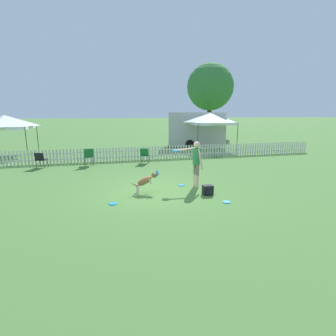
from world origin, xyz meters
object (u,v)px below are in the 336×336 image
frisbee_near_dog (113,204)px  canopy_tent_main (210,119)px  folding_chair_blue_left (41,159)px  folding_chair_green_right (145,154)px  backpack_on_grass (208,190)px  canopy_tent_secondary (5,122)px  folding_chair_center (89,155)px  tree_left_grove (210,87)px  handler_person (196,159)px  frisbee_midfield (227,202)px  equipment_trailer (196,129)px  leaping_dog (146,180)px  frisbee_near_handler (181,185)px

frisbee_near_dog → canopy_tent_main: canopy_tent_main is taller
folding_chair_blue_left → folding_chair_green_right: 5.27m
backpack_on_grass → folding_chair_blue_left: folding_chair_blue_left is taller
canopy_tent_main → canopy_tent_secondary: bearing=178.3°
backpack_on_grass → folding_chair_center: 7.39m
canopy_tent_secondary → tree_left_grove: 21.26m
handler_person → canopy_tent_secondary: canopy_tent_secondary is taller
canopy_tent_main → canopy_tent_secondary: (-13.80, 0.41, -0.12)m
handler_person → frisbee_midfield: 2.17m
handler_person → frisbee_near_dog: size_ratio=7.00×
folding_chair_green_right → canopy_tent_secondary: size_ratio=0.28×
folding_chair_center → equipment_trailer: size_ratio=0.17×
backpack_on_grass → handler_person: bearing=96.0°
frisbee_near_dog → backpack_on_grass: size_ratio=0.71×
leaping_dog → equipment_trailer: (6.00, 11.30, 0.99)m
folding_chair_center → folding_chair_green_right: size_ratio=1.10×
handler_person → frisbee_near_dog: 3.45m
frisbee_near_dog → folding_chair_blue_left: (-3.25, 6.36, 0.46)m
tree_left_grove → folding_chair_center: bearing=-131.1°
handler_person → folding_chair_green_right: size_ratio=2.05×
frisbee_near_dog → frisbee_midfield: 3.52m
handler_person → canopy_tent_secondary: (-9.18, 9.93, 1.06)m
frisbee_near_handler → backpack_on_grass: bearing=-68.3°
folding_chair_blue_left → equipment_trailer: size_ratio=0.15×
folding_chair_center → backpack_on_grass: bearing=113.6°
handler_person → folding_chair_blue_left: bearing=43.4°
handler_person → canopy_tent_secondary: bearing=35.8°
equipment_trailer → frisbee_midfield: bearing=-90.2°
folding_chair_green_right → handler_person: bearing=120.1°
canopy_tent_secondary → folding_chair_center: bearing=-42.6°
frisbee_midfield → equipment_trailer: (3.74, 12.91, 1.43)m
canopy_tent_main → canopy_tent_secondary: 13.81m
leaping_dog → frisbee_near_handler: (1.46, 0.59, -0.44)m
folding_chair_blue_left → canopy_tent_secondary: size_ratio=0.26×
tree_left_grove → folding_chair_blue_left: bearing=-135.9°
frisbee_near_handler → frisbee_near_dog: bearing=-150.8°
frisbee_near_dog → folding_chair_blue_left: bearing=117.0°
leaping_dog → frisbee_near_handler: leaping_dog is taller
folding_chair_blue_left → tree_left_grove: size_ratio=0.10×
handler_person → backpack_on_grass: (0.10, -0.98, -0.92)m
handler_person → folding_chair_center: bearing=30.7°
folding_chair_blue_left → canopy_tent_secondary: 5.75m
backpack_on_grass → folding_chair_center: (-4.10, 6.14, 0.39)m
folding_chair_center → canopy_tent_main: 9.81m
handler_person → canopy_tent_main: canopy_tent_main is taller
frisbee_midfield → canopy_tent_secondary: bearing=129.1°
frisbee_near_handler → handler_person: bearing=-39.2°
leaping_dog → equipment_trailer: bearing=145.0°
frisbee_near_dog → tree_left_grove: 25.18m
leaping_dog → canopy_tent_main: size_ratio=0.34×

